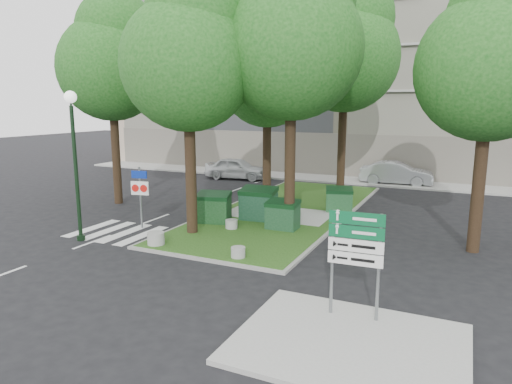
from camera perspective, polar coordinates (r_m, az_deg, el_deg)
The scene contains 26 objects.
ground at distance 16.33m, azimuth -8.28°, elevation -8.16°, with size 120.00×120.00×0.00m, color black.
median_island at distance 22.96m, azimuth 3.77°, elevation -2.31°, with size 6.00×16.00×0.12m, color #1D4313.
median_kerb at distance 22.96m, azimuth 3.77°, elevation -2.33°, with size 6.30×16.30×0.10m, color gray.
sidewalk_corner at distance 10.92m, azimuth 11.56°, elevation -18.05°, with size 5.00×4.00×0.12m, color #999993.
building_sidewalk at distance 32.92m, azimuth 9.62°, elevation 1.60°, with size 42.00×3.00×0.12m, color #999993.
zebra_crossing at distance 19.64m, azimuth -15.09°, elevation -5.12°, with size 5.00×3.00×0.01m, color silver.
apartment_building at distance 39.87m, azimuth 12.98°, elevation 14.53°, with size 41.00×12.00×16.00m, color #BFA78F.
tree_median_near_left at distance 18.46m, azimuth -8.23°, elevation 17.07°, with size 5.20×5.20×10.53m.
tree_median_near_right at distance 18.76m, azimuth 4.83°, elevation 19.09°, with size 5.60×5.60×11.46m.
tree_median_mid at distance 23.93m, azimuth 1.68°, elevation 14.93°, with size 4.80×4.80×9.99m.
tree_median_far at distance 25.86m, azimuth 11.33°, elevation 17.41°, with size 5.80×5.80×11.93m.
tree_street_left at distance 25.52m, azimuth -17.50°, elevation 15.71°, with size 5.40×5.40×11.00m.
tree_street_right at distance 17.99m, azimuth 27.59°, elevation 15.07°, with size 5.00×5.00×10.06m.
dumpster_a at distance 20.42m, azimuth -5.32°, elevation -1.95°, with size 1.68×1.36×1.37m.
dumpster_b at distance 20.81m, azimuth 0.31°, elevation -1.48°, with size 1.70×1.26×1.49m.
dumpster_c at distance 19.30m, azimuth 3.35°, elevation -2.85°, with size 1.35×0.95×1.25m.
dumpster_d at distance 22.76m, azimuth 10.34°, elevation -0.94°, with size 1.51×1.25×1.21m.
bollard_left at distance 17.63m, azimuth -12.40°, elevation -5.68°, with size 0.64×0.64×0.46m, color #989893.
bollard_right at distance 15.84m, azimuth -2.25°, elevation -7.52°, with size 0.50×0.50×0.35m, color gray.
bollard_mid at distance 19.43m, azimuth -3.08°, elevation -4.01°, with size 0.52×0.52×0.37m, color gray.
litter_bin at distance 25.29m, azimuth 11.37°, elevation -0.30°, with size 0.41×0.41×0.71m, color gold.
street_lamp at distance 18.80m, azimuth -21.77°, elevation 5.09°, with size 0.46×0.46×5.80m.
traffic_sign_pole at distance 20.17m, azimuth -14.28°, elevation 0.35°, with size 0.80×0.22×2.69m.
directional_sign at distance 11.36m, azimuth 12.37°, elevation -6.85°, with size 1.33×0.15×2.67m.
car_white at distance 32.81m, azimuth -2.43°, elevation 2.98°, with size 1.83×4.55×1.55m, color silver.
car_silver at distance 31.83m, azimuth 17.15°, elevation 2.26°, with size 1.64×4.70×1.55m, color #A5A9AD.
Camera 1 is at (8.57, -12.85, 5.31)m, focal length 32.00 mm.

